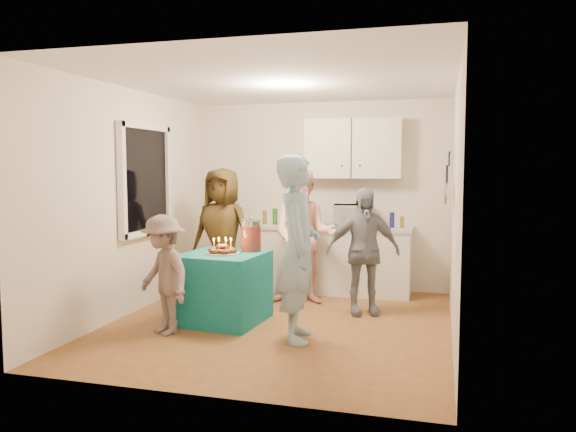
% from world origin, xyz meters
% --- Properties ---
extents(floor, '(4.00, 4.00, 0.00)m').
position_xyz_m(floor, '(0.00, 0.00, 0.00)').
color(floor, brown).
rests_on(floor, ground).
extents(ceiling, '(4.00, 4.00, 0.00)m').
position_xyz_m(ceiling, '(0.00, 0.00, 2.60)').
color(ceiling, white).
rests_on(ceiling, floor).
extents(back_wall, '(3.60, 3.60, 0.00)m').
position_xyz_m(back_wall, '(0.00, 2.00, 1.30)').
color(back_wall, silver).
rests_on(back_wall, floor).
extents(left_wall, '(4.00, 4.00, 0.00)m').
position_xyz_m(left_wall, '(-1.80, 0.00, 1.30)').
color(left_wall, silver).
rests_on(left_wall, floor).
extents(right_wall, '(4.00, 4.00, 0.00)m').
position_xyz_m(right_wall, '(1.80, 0.00, 1.30)').
color(right_wall, silver).
rests_on(right_wall, floor).
extents(window_night, '(0.04, 1.00, 1.20)m').
position_xyz_m(window_night, '(-1.77, 0.30, 1.55)').
color(window_night, black).
rests_on(window_night, left_wall).
extents(counter, '(2.20, 0.58, 0.86)m').
position_xyz_m(counter, '(0.20, 1.70, 0.43)').
color(counter, white).
rests_on(counter, floor).
extents(countertop, '(2.24, 0.62, 0.05)m').
position_xyz_m(countertop, '(0.20, 1.70, 0.89)').
color(countertop, beige).
rests_on(countertop, counter).
extents(upper_cabinet, '(1.30, 0.30, 0.80)m').
position_xyz_m(upper_cabinet, '(0.50, 1.85, 1.95)').
color(upper_cabinet, white).
rests_on(upper_cabinet, back_wall).
extents(pot_rack, '(0.12, 1.00, 0.60)m').
position_xyz_m(pot_rack, '(1.72, 0.70, 1.60)').
color(pot_rack, black).
rests_on(pot_rack, right_wall).
extents(microwave, '(0.58, 0.44, 0.29)m').
position_xyz_m(microwave, '(0.54, 1.70, 1.06)').
color(microwave, white).
rests_on(microwave, countertop).
extents(party_table, '(0.93, 0.93, 0.76)m').
position_xyz_m(party_table, '(-0.63, -0.06, 0.38)').
color(party_table, '#116E74').
rests_on(party_table, floor).
extents(donut_cake, '(0.38, 0.38, 0.18)m').
position_xyz_m(donut_cake, '(-0.62, -0.10, 0.85)').
color(donut_cake, '#381C0C').
rests_on(donut_cake, party_table).
extents(punch_jar, '(0.22, 0.22, 0.34)m').
position_xyz_m(punch_jar, '(-0.38, 0.17, 0.93)').
color(punch_jar, red).
rests_on(punch_jar, party_table).
extents(man_birthday, '(0.57, 0.74, 1.82)m').
position_xyz_m(man_birthday, '(0.33, -0.48, 0.91)').
color(man_birthday, '#8FB2D0').
rests_on(man_birthday, floor).
extents(woman_back_left, '(0.88, 0.63, 1.69)m').
position_xyz_m(woman_back_left, '(-1.03, 0.91, 0.85)').
color(woman_back_left, brown).
rests_on(woman_back_left, floor).
extents(woman_back_center, '(0.88, 0.71, 1.69)m').
position_xyz_m(woman_back_center, '(0.02, 1.01, 0.85)').
color(woman_back_center, '#FF9985').
rests_on(woman_back_center, floor).
extents(woman_back_right, '(0.93, 0.64, 1.47)m').
position_xyz_m(woman_back_right, '(0.81, 0.67, 0.74)').
color(woman_back_right, '#0E1D30').
rests_on(woman_back_right, floor).
extents(child_near_left, '(0.91, 0.81, 1.22)m').
position_xyz_m(child_near_left, '(-1.04, -0.64, 0.61)').
color(child_near_left, '#63504F').
rests_on(child_near_left, floor).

